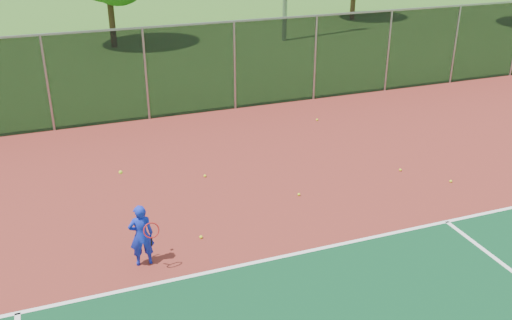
# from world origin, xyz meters

# --- Properties ---
(court_apron) EXTENTS (30.00, 20.00, 0.02)m
(court_apron) POSITION_xyz_m (0.00, 2.00, 0.01)
(court_apron) COLOR maroon
(court_apron) RESTS_ON ground
(fence_back) EXTENTS (30.00, 0.06, 3.03)m
(fence_back) POSITION_xyz_m (0.00, 12.00, 1.56)
(fence_back) COLOR black
(fence_back) RESTS_ON court_apron
(tennis_player) EXTENTS (0.59, 0.58, 2.04)m
(tennis_player) POSITION_xyz_m (-4.66, 3.75, 0.68)
(tennis_player) COLOR #1426BF
(tennis_player) RESTS_ON court_apron
(practice_ball_0) EXTENTS (0.07, 0.07, 0.07)m
(practice_ball_0) POSITION_xyz_m (3.35, 4.61, 0.06)
(practice_ball_0) COLOR #DAEA1B
(practice_ball_0) RESTS_ON court_apron
(practice_ball_1) EXTENTS (0.07, 0.07, 0.07)m
(practice_ball_1) POSITION_xyz_m (-0.59, 5.30, 0.06)
(practice_ball_1) COLOR #DAEA1B
(practice_ball_1) RESTS_ON court_apron
(practice_ball_3) EXTENTS (0.07, 0.07, 0.07)m
(practice_ball_3) POSITION_xyz_m (2.13, 9.89, 0.06)
(practice_ball_3) COLOR #DAEA1B
(practice_ball_3) RESTS_ON court_apron
(practice_ball_4) EXTENTS (0.07, 0.07, 0.07)m
(practice_ball_4) POSITION_xyz_m (-3.35, 4.25, 0.06)
(practice_ball_4) COLOR #DAEA1B
(practice_ball_4) RESTS_ON court_apron
(practice_ball_5) EXTENTS (0.07, 0.07, 0.07)m
(practice_ball_5) POSITION_xyz_m (2.53, 5.64, 0.06)
(practice_ball_5) COLOR #DAEA1B
(practice_ball_5) RESTS_ON court_apron
(practice_ball_6) EXTENTS (0.07, 0.07, 0.07)m
(practice_ball_6) POSITION_xyz_m (-2.47, 7.10, 0.06)
(practice_ball_6) COLOR #DAEA1B
(practice_ball_6) RESTS_ON court_apron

